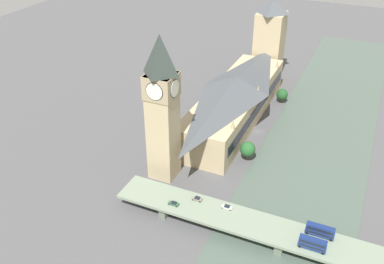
% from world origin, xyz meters
% --- Properties ---
extents(ground_plane, '(600.00, 600.00, 0.00)m').
position_xyz_m(ground_plane, '(0.00, 0.00, 0.00)').
color(ground_plane, '#4C4C4F').
extents(river_water, '(53.55, 360.00, 0.30)m').
position_xyz_m(river_water, '(-32.77, 0.00, 0.15)').
color(river_water, '#47564C').
rests_on(river_water, ground_plane).
extents(parliament_hall, '(27.69, 107.94, 26.54)m').
position_xyz_m(parliament_hall, '(16.62, -8.00, 13.16)').
color(parliament_hall, tan).
rests_on(parliament_hall, ground_plane).
extents(clock_tower, '(12.97, 12.97, 68.63)m').
position_xyz_m(clock_tower, '(29.17, 55.85, 36.49)').
color(clock_tower, tan).
rests_on(clock_tower, ground_plane).
extents(victoria_tower, '(17.96, 17.96, 57.13)m').
position_xyz_m(victoria_tower, '(16.67, -74.95, 26.57)').
color(victoria_tower, tan).
rests_on(victoria_tower, ground_plane).
extents(road_bridge, '(139.10, 15.64, 6.19)m').
position_xyz_m(road_bridge, '(-32.77, 77.55, 5.01)').
color(road_bridge, '#5D6A59').
rests_on(road_bridge, ground_plane).
extents(double_decker_bus_lead, '(10.73, 2.63, 4.74)m').
position_xyz_m(double_decker_bus_lead, '(-45.53, 73.74, 8.82)').
color(double_decker_bus_lead, navy).
rests_on(double_decker_bus_lead, road_bridge).
extents(double_decker_bus_mid, '(10.06, 2.66, 4.78)m').
position_xyz_m(double_decker_bus_mid, '(-44.20, 81.52, 8.82)').
color(double_decker_bus_mid, navy).
rests_on(double_decker_bus_mid, road_bridge).
extents(car_northbound_lead, '(4.42, 1.92, 1.27)m').
position_xyz_m(car_northbound_lead, '(12.13, 80.50, 6.84)').
color(car_northbound_lead, '#2D5638').
rests_on(car_northbound_lead, road_bridge).
extents(car_northbound_mid, '(4.33, 1.75, 1.39)m').
position_xyz_m(car_northbound_mid, '(-8.56, 73.64, 6.87)').
color(car_northbound_mid, silver).
rests_on(car_northbound_mid, road_bridge).
extents(car_southbound_mid, '(4.10, 1.86, 1.52)m').
position_xyz_m(car_southbound_mid, '(4.46, 73.92, 6.94)').
color(car_southbound_mid, slate).
rests_on(car_southbound_mid, road_bridge).
extents(tree_embankment_near, '(7.69, 7.69, 10.37)m').
position_xyz_m(tree_embankment_near, '(-2.95, 28.95, 6.51)').
color(tree_embankment_near, brown).
rests_on(tree_embankment_near, ground_plane).
extents(tree_embankment_mid, '(7.06, 7.06, 9.12)m').
position_xyz_m(tree_embankment_mid, '(-3.09, -39.74, 5.58)').
color(tree_embankment_mid, brown).
rests_on(tree_embankment_mid, ground_plane).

